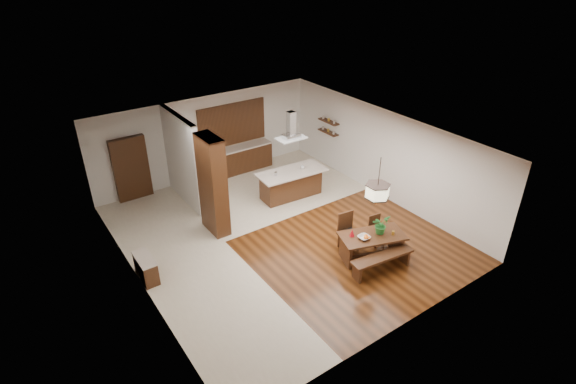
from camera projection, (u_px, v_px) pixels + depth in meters
room_shell at (279, 168)px, 11.93m from camera, size 9.00×9.04×2.92m
tile_hallway at (191, 267)px, 11.54m from camera, size 2.50×9.00×0.01m
tile_kitchen at (269, 187)px, 15.34m from camera, size 5.50×4.00×0.01m
soffit_band at (278, 140)px, 11.53m from camera, size 8.00×9.00×0.02m
partition_pier at (213, 185)px, 12.38m from camera, size 0.45×1.00×2.90m
partition_stub at (182, 159)px, 13.89m from camera, size 0.18×2.40×2.90m
hallway_console at (146, 268)px, 11.01m from camera, size 0.37×0.88×0.63m
hallway_doorway at (131, 169)px, 14.22m from camera, size 1.10×0.20×2.10m
rear_counter at (237, 159)px, 16.21m from camera, size 2.60×0.62×0.95m
kitchen_window at (232, 124)px, 15.78m from camera, size 2.60×0.08×1.50m
shelf_lower at (328, 132)px, 16.06m from camera, size 0.26×0.90×0.04m
shelf_upper at (329, 121)px, 15.86m from camera, size 0.26×0.90×0.04m
dining_table at (372, 241)px, 11.68m from camera, size 1.86×1.33×0.70m
dining_bench at (382, 263)px, 11.30m from camera, size 1.75×0.59×0.48m
dining_chair_left at (349, 232)px, 12.00m from camera, size 0.52×0.52×1.06m
dining_chair_right at (377, 231)px, 12.26m from camera, size 0.42×0.42×0.85m
pendant_lantern at (378, 182)px, 10.84m from camera, size 0.64×0.64×1.31m
foliage_plant at (381, 225)px, 11.57m from camera, size 0.53×0.49×0.49m
fruit_bowl at (364, 237)px, 11.43m from camera, size 0.30×0.30×0.07m
napkin_cone at (352, 233)px, 11.50m from camera, size 0.15×0.15×0.20m
gold_ornament at (393, 233)px, 11.58m from camera, size 0.08×0.08×0.11m
kitchen_island at (291, 183)px, 14.59m from camera, size 2.30×1.12×0.93m
range_hood at (291, 125)px, 13.63m from camera, size 0.90×0.55×0.87m
island_cup at (303, 167)px, 14.49m from camera, size 0.14×0.14×0.10m
microwave at (215, 149)px, 15.52m from camera, size 0.54×0.41×0.27m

